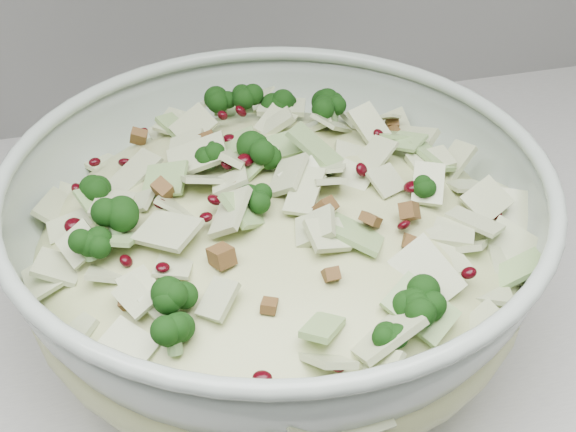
{
  "coord_description": "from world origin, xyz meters",
  "views": [
    {
      "loc": [
        0.6,
        1.17,
        1.37
      ],
      "look_at": [
        0.72,
        1.62,
        1.01
      ],
      "focal_mm": 50.0,
      "sensor_mm": 36.0,
      "label": 1
    }
  ],
  "objects": [
    {
      "name": "mixing_bowl",
      "position": [
        0.71,
        1.61,
        0.98
      ],
      "size": [
        0.51,
        0.51,
        0.16
      ],
      "rotation": [
        0.0,
        0.0,
        0.39
      ],
      "color": "#A5B5A9",
      "rests_on": "counter"
    },
    {
      "name": "salad",
      "position": [
        0.71,
        1.61,
        1.01
      ],
      "size": [
        0.51,
        0.51,
        0.16
      ],
      "rotation": [
        0.0,
        0.0,
        0.61
      ],
      "color": "#C7CC8C",
      "rests_on": "mixing_bowl"
    }
  ]
}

